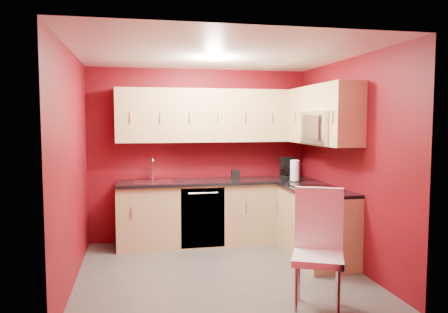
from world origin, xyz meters
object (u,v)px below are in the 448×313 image
object	(u,v)px
dining_chair	(318,251)
sink	(153,179)
paper_towel	(295,171)
coffee_maker	(289,167)
napkin_holder	(236,174)
microwave	(326,128)

from	to	relation	value
dining_chair	sink	bearing A→B (deg)	144.78
paper_towel	dining_chair	size ratio (longest dim) A/B	0.26
paper_towel	dining_chair	bearing A→B (deg)	-104.86
dining_chair	coffee_maker	bearing A→B (deg)	100.92
napkin_holder	dining_chair	bearing A→B (deg)	-85.47
microwave	coffee_maker	world-z (taller)	microwave
sink	coffee_maker	size ratio (longest dim) A/B	1.73
paper_towel	dining_chair	world-z (taller)	paper_towel
coffee_maker	paper_towel	distance (m)	0.42
coffee_maker	sink	bearing A→B (deg)	171.98
sink	coffee_maker	world-z (taller)	sink
coffee_maker	napkin_holder	xyz separation A→B (m)	(-0.80, 0.03, -0.09)
microwave	napkin_holder	world-z (taller)	microwave
microwave	sink	world-z (taller)	microwave
coffee_maker	napkin_holder	world-z (taller)	coffee_maker
sink	coffee_maker	xyz separation A→B (m)	(2.00, 0.06, 0.12)
coffee_maker	dining_chair	xyz separation A→B (m)	(-0.61, -2.47, -0.50)
coffee_maker	napkin_holder	bearing A→B (deg)	168.20
microwave	sink	distance (m)	2.43
dining_chair	paper_towel	bearing A→B (deg)	99.86
coffee_maker	napkin_holder	distance (m)	0.81
microwave	coffee_maker	distance (m)	1.23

